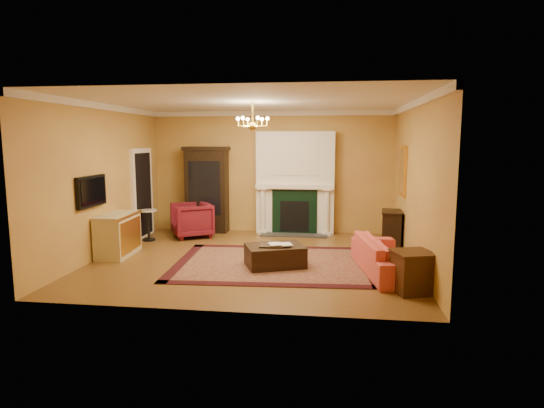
% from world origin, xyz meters
% --- Properties ---
extents(floor, '(6.00, 5.50, 0.02)m').
position_xyz_m(floor, '(0.00, 0.00, -0.01)').
color(floor, brown).
rests_on(floor, ground).
extents(ceiling, '(6.00, 5.50, 0.02)m').
position_xyz_m(ceiling, '(0.00, 0.00, 3.01)').
color(ceiling, silver).
rests_on(ceiling, wall_back).
extents(wall_back, '(6.00, 0.02, 3.00)m').
position_xyz_m(wall_back, '(0.00, 2.76, 1.50)').
color(wall_back, gold).
rests_on(wall_back, floor).
extents(wall_front, '(6.00, 0.02, 3.00)m').
position_xyz_m(wall_front, '(0.00, -2.76, 1.50)').
color(wall_front, gold).
rests_on(wall_front, floor).
extents(wall_left, '(0.02, 5.50, 3.00)m').
position_xyz_m(wall_left, '(-3.01, 0.00, 1.50)').
color(wall_left, gold).
rests_on(wall_left, floor).
extents(wall_right, '(0.02, 5.50, 3.00)m').
position_xyz_m(wall_right, '(3.01, 0.00, 1.50)').
color(wall_right, gold).
rests_on(wall_right, floor).
extents(fireplace, '(1.90, 0.70, 2.50)m').
position_xyz_m(fireplace, '(0.60, 2.57, 1.19)').
color(fireplace, silver).
rests_on(fireplace, wall_back).
extents(crown_molding, '(6.00, 5.50, 0.12)m').
position_xyz_m(crown_molding, '(0.00, 0.96, 2.94)').
color(crown_molding, silver).
rests_on(crown_molding, ceiling).
extents(doorway, '(0.08, 1.05, 2.10)m').
position_xyz_m(doorway, '(-2.95, 1.70, 1.05)').
color(doorway, white).
rests_on(doorway, wall_left).
extents(tv_panel, '(0.09, 0.95, 0.58)m').
position_xyz_m(tv_panel, '(-2.95, -0.60, 1.35)').
color(tv_panel, black).
rests_on(tv_panel, wall_left).
extents(gilt_mirror, '(0.06, 0.76, 1.05)m').
position_xyz_m(gilt_mirror, '(2.97, 1.40, 1.65)').
color(gilt_mirror, gold).
rests_on(gilt_mirror, wall_right).
extents(chandelier, '(0.63, 0.55, 0.53)m').
position_xyz_m(chandelier, '(-0.00, 0.00, 2.61)').
color(chandelier, gold).
rests_on(chandelier, ceiling).
extents(oriental_rug, '(3.81, 2.95, 0.01)m').
position_xyz_m(oriental_rug, '(0.44, -0.29, 0.01)').
color(oriental_rug, '#4C1018').
rests_on(oriental_rug, floor).
extents(china_cabinet, '(1.02, 0.47, 2.04)m').
position_xyz_m(china_cabinet, '(-1.60, 2.49, 1.02)').
color(china_cabinet, black).
rests_on(china_cabinet, floor).
extents(wingback_armchair, '(1.14, 1.16, 0.90)m').
position_xyz_m(wingback_armchair, '(-1.80, 1.82, 0.45)').
color(wingback_armchair, maroon).
rests_on(wingback_armchair, floor).
extents(pedestal_table, '(0.40, 0.40, 0.71)m').
position_xyz_m(pedestal_table, '(-2.66, 1.30, 0.41)').
color(pedestal_table, black).
rests_on(pedestal_table, floor).
extents(commode, '(0.60, 1.15, 0.84)m').
position_xyz_m(commode, '(-2.73, -0.07, 0.42)').
color(commode, beige).
rests_on(commode, floor).
extents(coral_sofa, '(0.94, 2.14, 0.81)m').
position_xyz_m(coral_sofa, '(2.45, -0.62, 0.40)').
color(coral_sofa, '#C7443F').
rests_on(coral_sofa, floor).
extents(end_table, '(0.65, 0.65, 0.60)m').
position_xyz_m(end_table, '(2.72, -1.61, 0.30)').
color(end_table, '#3D2010').
rests_on(end_table, floor).
extents(console_table, '(0.47, 0.72, 0.76)m').
position_xyz_m(console_table, '(2.78, 1.38, 0.38)').
color(console_table, black).
rests_on(console_table, floor).
extents(leather_ottoman, '(1.22, 1.06, 0.38)m').
position_xyz_m(leather_ottoman, '(0.48, -0.48, 0.21)').
color(leather_ottoman, black).
rests_on(leather_ottoman, oriental_rug).
extents(ottoman_tray, '(0.45, 0.36, 0.03)m').
position_xyz_m(ottoman_tray, '(0.44, -0.55, 0.41)').
color(ottoman_tray, black).
rests_on(ottoman_tray, leather_ottoman).
extents(book_a, '(0.20, 0.09, 0.28)m').
position_xyz_m(book_a, '(0.39, -0.59, 0.56)').
color(book_a, gray).
rests_on(book_a, ottoman_tray).
extents(book_b, '(0.19, 0.09, 0.27)m').
position_xyz_m(book_b, '(0.60, -0.57, 0.56)').
color(book_b, gray).
rests_on(book_b, ottoman_tray).
extents(topiary_left, '(0.16, 0.16, 0.42)m').
position_xyz_m(topiary_left, '(-0.18, 2.53, 1.46)').
color(topiary_left, tan).
rests_on(topiary_left, fireplace).
extents(topiary_right, '(0.18, 0.18, 0.48)m').
position_xyz_m(topiary_right, '(1.14, 2.53, 1.49)').
color(topiary_right, tan).
rests_on(topiary_right, fireplace).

